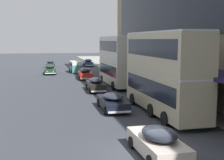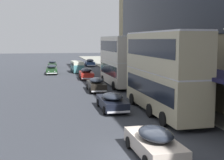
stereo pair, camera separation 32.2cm
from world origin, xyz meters
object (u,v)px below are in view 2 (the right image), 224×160
object	(u,v)px
transit_bus_kerbside_rear	(162,70)
fire_hydrant	(181,98)
sedan_trailing_mid	(86,74)
vw_van	(77,66)
sedan_trailing_near	(96,84)
sedan_second_near	(90,63)
transit_bus_kerbside_front	(118,59)
sedan_lead_mid	(112,101)
sedan_far_back	(154,142)
sedan_oncoming_rear	(52,69)
sedan_oncoming_front	(52,64)

from	to	relation	value
transit_bus_kerbside_rear	fire_hydrant	world-z (taller)	transit_bus_kerbside_rear
transit_bus_kerbside_rear	sedan_trailing_mid	size ratio (longest dim) A/B	2.42
vw_van	sedan_trailing_near	bearing A→B (deg)	-89.75
sedan_second_near	transit_bus_kerbside_front	bearing A→B (deg)	-91.32
sedan_lead_mid	vw_van	xyz separation A→B (m)	(0.15, 30.04, 0.38)
transit_bus_kerbside_front	sedan_far_back	size ratio (longest dim) A/B	2.00
sedan_second_near	vw_van	size ratio (longest dim) A/B	0.98
transit_bus_kerbside_rear	fire_hydrant	bearing A→B (deg)	46.69
sedan_second_near	sedan_trailing_near	size ratio (longest dim) A/B	0.92
transit_bus_kerbside_rear	vw_van	size ratio (longest dim) A/B	2.40
sedan_second_near	sedan_trailing_mid	world-z (taller)	sedan_trailing_mid
sedan_trailing_near	fire_hydrant	distance (m)	10.41
sedan_trailing_mid	transit_bus_kerbside_rear	bearing A→B (deg)	-82.47
transit_bus_kerbside_rear	sedan_lead_mid	world-z (taller)	transit_bus_kerbside_rear
sedan_oncoming_rear	sedan_second_near	bearing A→B (deg)	58.03
transit_bus_kerbside_front	sedan_trailing_mid	bearing A→B (deg)	110.95
sedan_oncoming_rear	vw_van	size ratio (longest dim) A/B	1.08
transit_bus_kerbside_front	vw_van	xyz separation A→B (m)	(-3.28, 17.35, -2.20)
transit_bus_kerbside_rear	sedan_trailing_mid	xyz separation A→B (m)	(-2.95, 22.31, -2.58)
sedan_second_near	sedan_trailing_mid	xyz separation A→B (m)	(-3.57, -21.58, 0.03)
fire_hydrant	sedan_trailing_mid	bearing A→B (deg)	107.51
sedan_far_back	fire_hydrant	size ratio (longest dim) A/B	6.67
transit_bus_kerbside_rear	sedan_far_back	size ratio (longest dim) A/B	2.37
sedan_far_back	sedan_oncoming_rear	distance (m)	39.13
transit_bus_kerbside_rear	sedan_far_back	xyz separation A→B (m)	(-3.60, -8.41, -2.64)
sedan_lead_mid	fire_hydrant	distance (m)	6.65
sedan_oncoming_front	sedan_trailing_near	size ratio (longest dim) A/B	0.98
sedan_second_near	sedan_oncoming_front	bearing A→B (deg)	-169.41
sedan_trailing_near	fire_hydrant	size ratio (longest dim) A/B	7.03
vw_van	sedan_trailing_mid	bearing A→B (deg)	-87.79
sedan_lead_mid	sedan_oncoming_front	size ratio (longest dim) A/B	1.03
sedan_lead_mid	sedan_oncoming_rear	bearing A→B (deg)	98.50
transit_bus_kerbside_front	sedan_trailing_near	distance (m)	5.18
sedan_far_back	sedan_trailing_mid	size ratio (longest dim) A/B	1.02
sedan_trailing_near	vw_van	xyz separation A→B (m)	(-0.09, 20.55, 0.33)
sedan_trailing_near	sedan_trailing_mid	bearing A→B (deg)	88.47
sedan_far_back	fire_hydrant	distance (m)	13.43
transit_bus_kerbside_rear	vw_van	bearing A→B (deg)	95.92
transit_bus_kerbside_front	sedan_oncoming_front	xyz separation A→B (m)	(-7.29, 27.66, -2.56)
sedan_far_back	transit_bus_kerbside_rear	bearing A→B (deg)	66.83
sedan_oncoming_front	sedan_oncoming_rear	xyz separation A→B (m)	(-0.38, -11.89, 0.03)
sedan_trailing_mid	fire_hydrant	distance (m)	19.99
sedan_trailing_near	sedan_oncoming_rear	world-z (taller)	sedan_trailing_near
sedan_oncoming_rear	vw_van	world-z (taller)	vw_van
sedan_oncoming_front	sedan_far_back	xyz separation A→B (m)	(3.74, -50.81, 0.02)
sedan_lead_mid	sedan_trailing_near	distance (m)	9.50
fire_hydrant	vw_van	bearing A→B (deg)	102.50
transit_bus_kerbside_front	sedan_oncoming_rear	xyz separation A→B (m)	(-7.68, 15.77, -2.53)
sedan_second_near	sedan_trailing_near	bearing A→B (deg)	-96.81
sedan_trailing_near	vw_van	bearing A→B (deg)	90.25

